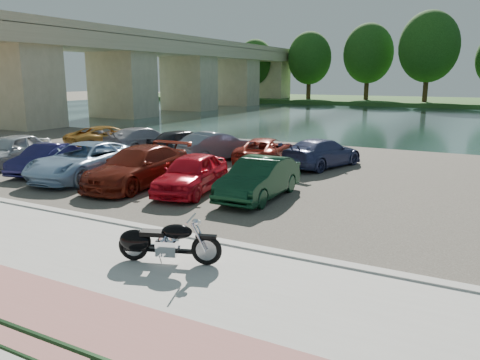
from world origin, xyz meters
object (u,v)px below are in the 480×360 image
at_px(car_0, 10,150).
at_px(car_1, 46,159).
at_px(car_2, 85,161).
at_px(motorcycle, 160,242).

bearing_deg(car_0, car_1, -18.54).
xyz_separation_m(car_1, car_2, (2.28, 0.01, 0.11)).
height_order(car_1, car_2, car_2).
bearing_deg(car_0, motorcycle, -36.01).
xyz_separation_m(car_0, car_2, (5.05, -0.34, -0.01)).
distance_m(motorcycle, car_0, 14.62).
height_order(motorcycle, car_2, car_2).
height_order(motorcycle, car_1, car_1).
relative_size(car_1, car_2, 0.72).
bearing_deg(car_0, car_2, -15.20).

